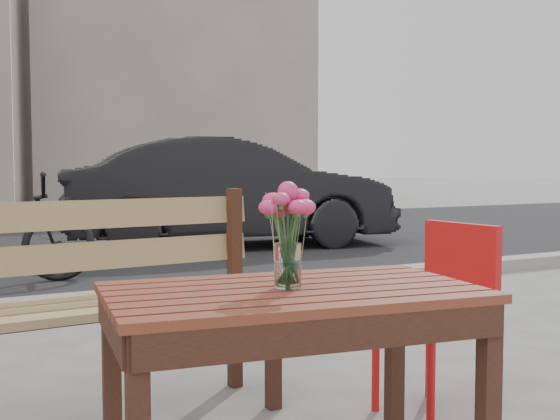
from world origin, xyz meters
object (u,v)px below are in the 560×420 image
Objects in this scene: main_table at (293,324)px; parked_car at (228,193)px; main_vase at (288,222)px; red_chair at (444,303)px.

parked_car is (2.52, 6.28, 0.11)m from main_table.
main_vase is at bearing 168.02° from parked_car.
parked_car is (1.55, 5.85, 0.22)m from red_chair.
main_table is 1.48× the size of red_chair.
parked_car reaches higher than main_table.
main_table is 6.77m from parked_car.
main_table is at bearing -71.67° from red_chair.
main_vase is 0.08× the size of parked_car.
main_vase is at bearing 178.23° from main_table.
main_vase is (-0.98, -0.43, 0.41)m from red_chair.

